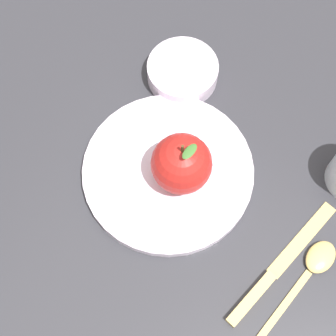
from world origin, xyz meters
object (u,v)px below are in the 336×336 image
object	(u,v)px
knife	(273,273)
spoon	(313,268)
apple	(181,164)
dinner_plate	(168,171)
side_bowl	(183,71)

from	to	relation	value
knife	spoon	bearing A→B (deg)	40.76
apple	knife	world-z (taller)	apple
dinner_plate	apple	distance (m)	0.05
side_bowl	knife	world-z (taller)	side_bowl
dinner_plate	spoon	distance (m)	0.23
side_bowl	spoon	world-z (taller)	side_bowl
side_bowl	spoon	bearing A→B (deg)	-27.32
dinner_plate	knife	world-z (taller)	dinner_plate
knife	spoon	xyz separation A→B (m)	(0.04, 0.03, 0.00)
dinner_plate	spoon	bearing A→B (deg)	-2.40
dinner_plate	apple	xyz separation A→B (m)	(0.02, 0.00, 0.05)
dinner_plate	knife	size ratio (longest dim) A/B	1.12
side_bowl	apple	bearing A→B (deg)	-58.35
dinner_plate	side_bowl	xyz separation A→B (m)	(-0.07, 0.14, 0.01)
dinner_plate	knife	bearing A→B (deg)	-12.88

